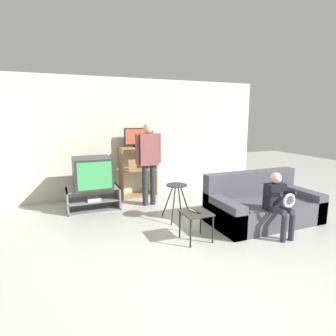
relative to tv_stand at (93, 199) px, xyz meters
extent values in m
plane|color=#B7B7AD|center=(0.98, -3.09, -0.21)|extent=(18.00, 18.00, 0.00)
cube|color=silver|center=(0.98, 0.79, 1.09)|extent=(6.40, 0.06, 2.60)
cube|color=slate|center=(0.00, 0.00, -0.20)|extent=(0.98, 0.52, 0.02)
cube|color=slate|center=(0.00, 0.00, -0.02)|extent=(0.95, 0.52, 0.02)
cube|color=slate|center=(0.00, 0.00, 0.21)|extent=(0.98, 0.52, 0.02)
cube|color=slate|center=(-0.48, 0.00, 0.00)|extent=(0.03, 0.52, 0.43)
cube|color=slate|center=(0.48, 0.00, 0.00)|extent=(0.03, 0.52, 0.43)
cube|color=white|center=(0.00, -0.06, 0.02)|extent=(0.24, 0.28, 0.05)
cube|color=#2D2D33|center=(0.01, 0.01, 0.51)|extent=(0.69, 0.65, 0.59)
cube|color=#3FA559|center=(0.01, -0.32, 0.51)|extent=(0.61, 0.01, 0.51)
cube|color=#9E7A51|center=(0.68, 0.54, 0.35)|extent=(0.03, 0.37, 1.12)
cube|color=#9E7A51|center=(1.45, 0.54, 0.35)|extent=(0.03, 0.37, 1.12)
cube|color=#9E7A51|center=(1.07, 0.54, -0.20)|extent=(0.74, 0.37, 0.03)
cube|color=#9E7A51|center=(1.07, 0.54, 0.40)|extent=(0.74, 0.37, 0.03)
cube|color=#9E7A51|center=(1.07, 0.54, 0.89)|extent=(0.74, 0.37, 0.03)
cube|color=#9E7A4C|center=(0.93, 0.48, 0.53)|extent=(0.18, 0.04, 0.22)
cube|color=black|center=(1.11, 0.56, 0.93)|extent=(0.23, 0.20, 0.04)
cube|color=black|center=(1.11, 0.56, 1.13)|extent=(0.65, 0.04, 0.37)
cube|color=#D8593F|center=(1.11, 0.54, 1.13)|extent=(0.60, 0.01, 0.32)
cylinder|color=black|center=(1.16, -1.24, 0.09)|extent=(0.17, 0.19, 0.62)
cylinder|color=black|center=(1.40, -1.24, 0.09)|extent=(0.17, 0.19, 0.62)
cylinder|color=black|center=(1.16, -0.97, 0.09)|extent=(0.17, 0.19, 0.62)
cylinder|color=black|center=(1.40, -0.97, 0.09)|extent=(0.17, 0.19, 0.62)
cylinder|color=#333338|center=(1.28, -1.11, 0.40)|extent=(0.36, 0.36, 0.02)
cube|color=#38332D|center=(1.19, -1.99, 0.21)|extent=(0.40, 0.40, 0.02)
cylinder|color=black|center=(1.01, -2.17, -0.01)|extent=(0.02, 0.02, 0.41)
cylinder|color=black|center=(1.37, -2.17, -0.01)|extent=(0.02, 0.02, 0.41)
cylinder|color=black|center=(1.01, -1.81, -0.01)|extent=(0.02, 0.02, 0.41)
cylinder|color=black|center=(1.37, -1.81, -0.01)|extent=(0.02, 0.02, 0.41)
cube|color=#232328|center=(1.20, -2.00, 0.23)|extent=(0.07, 0.15, 0.02)
cube|color=gray|center=(1.16, -1.94, 0.23)|extent=(0.08, 0.15, 0.02)
cube|color=#4C4C56|center=(2.59, -1.80, -0.02)|extent=(1.85, 0.95, 0.38)
cube|color=#4C4C56|center=(2.59, -1.42, 0.39)|extent=(1.85, 0.20, 0.44)
cube|color=#4C4C56|center=(1.78, -1.80, 0.04)|extent=(0.22, 0.95, 0.50)
cube|color=#4C4C56|center=(3.41, -1.80, 0.04)|extent=(0.22, 0.95, 0.50)
cylinder|color=#2D2D33|center=(1.01, -0.15, 0.20)|extent=(0.11, 0.11, 0.83)
cylinder|color=#2D2D33|center=(1.17, -0.15, 0.20)|extent=(0.11, 0.11, 0.83)
cube|color=#8C4C4C|center=(1.09, -0.15, 0.93)|extent=(0.38, 0.20, 0.62)
cylinder|color=#8C4C4C|center=(0.86, -0.15, 0.94)|extent=(0.08, 0.08, 0.59)
cylinder|color=#8C4C4C|center=(1.32, -0.15, 0.94)|extent=(0.08, 0.08, 0.59)
sphere|color=beige|center=(1.09, -0.15, 1.34)|extent=(0.20, 0.20, 0.20)
cylinder|color=#2D2D38|center=(2.33, -2.52, -0.02)|extent=(0.08, 0.08, 0.38)
cylinder|color=#2D2D38|center=(2.48, -2.52, -0.02)|extent=(0.08, 0.08, 0.38)
cylinder|color=#2D2D38|center=(2.33, -2.37, 0.22)|extent=(0.09, 0.30, 0.09)
cylinder|color=#2D2D38|center=(2.48, -2.37, 0.22)|extent=(0.09, 0.30, 0.09)
cube|color=black|center=(2.40, -2.22, 0.37)|extent=(0.30, 0.17, 0.41)
cylinder|color=black|center=(2.27, -2.34, 0.46)|extent=(0.06, 0.31, 0.14)
cylinder|color=black|center=(2.54, -2.34, 0.46)|extent=(0.06, 0.31, 0.14)
sphere|color=beige|center=(2.40, -2.22, 0.66)|extent=(0.17, 0.17, 0.17)
torus|color=silver|center=(2.40, -2.50, 0.39)|extent=(0.21, 0.04, 0.21)
camera|label=1|loc=(-0.64, -5.39, 1.58)|focal=30.00mm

